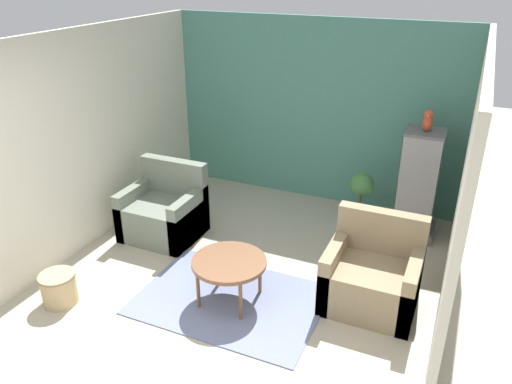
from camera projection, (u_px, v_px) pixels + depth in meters
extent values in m
plane|color=#B2A893|center=(162.00, 377.00, 4.07)|extent=(20.00, 20.00, 0.00)
cube|color=#4C897A|center=(314.00, 112.00, 6.70)|extent=(4.05, 0.06, 2.45)
cube|color=beige|center=(101.00, 134.00, 5.84)|extent=(0.06, 3.77, 2.45)
cube|color=beige|center=(463.00, 193.00, 4.38)|extent=(0.06, 3.77, 2.45)
cube|color=slate|center=(230.00, 300.00, 4.98)|extent=(1.81, 1.27, 0.01)
cylinder|color=brown|center=(229.00, 262.00, 4.79)|extent=(0.73, 0.73, 0.04)
cylinder|color=brown|center=(198.00, 289.00, 4.79)|extent=(0.04, 0.04, 0.43)
cylinder|color=brown|center=(241.00, 301.00, 4.62)|extent=(0.04, 0.04, 0.43)
cylinder|color=brown|center=(220.00, 265.00, 5.16)|extent=(0.04, 0.04, 0.43)
cylinder|color=brown|center=(260.00, 276.00, 5.00)|extent=(0.04, 0.04, 0.43)
cube|color=slate|center=(163.00, 219.00, 6.05)|extent=(0.87, 0.76, 0.46)
cube|color=slate|center=(174.00, 176.00, 6.12)|extent=(0.87, 0.14, 0.44)
cube|color=slate|center=(137.00, 208.00, 6.16)|extent=(0.12, 0.76, 0.61)
cube|color=slate|center=(189.00, 219.00, 5.88)|extent=(0.12, 0.76, 0.61)
cube|color=#8E7A5B|center=(371.00, 285.00, 4.82)|extent=(0.87, 0.76, 0.46)
cube|color=#8E7A5B|center=(382.00, 231.00, 4.89)|extent=(0.87, 0.14, 0.44)
cube|color=#8E7A5B|center=(334.00, 270.00, 4.93)|extent=(0.12, 0.76, 0.61)
cube|color=#8E7A5B|center=(412.00, 288.00, 4.65)|extent=(0.12, 0.76, 0.61)
cube|color=slate|center=(411.00, 229.00, 6.20)|extent=(0.53, 0.53, 0.10)
cube|color=#939399|center=(419.00, 181.00, 5.92)|extent=(0.42, 0.42, 1.19)
cube|color=slate|center=(426.00, 132.00, 5.66)|extent=(0.44, 0.44, 0.03)
ellipsoid|color=#D14C2D|center=(427.00, 123.00, 5.62)|extent=(0.12, 0.15, 0.19)
sphere|color=#D14C2D|center=(429.00, 114.00, 5.56)|extent=(0.10, 0.10, 0.10)
cone|color=gold|center=(428.00, 116.00, 5.52)|extent=(0.04, 0.04, 0.04)
cone|color=#D14C2D|center=(428.00, 123.00, 5.68)|extent=(0.06, 0.12, 0.16)
cylinder|color=#66605B|center=(359.00, 215.00, 6.44)|extent=(0.29, 0.29, 0.19)
cylinder|color=brown|center=(360.00, 200.00, 6.35)|extent=(0.03, 0.03, 0.23)
sphere|color=#427F42|center=(362.00, 184.00, 6.26)|extent=(0.29, 0.29, 0.29)
sphere|color=#427F42|center=(356.00, 186.00, 6.33)|extent=(0.18, 0.18, 0.18)
sphere|color=#427F42|center=(367.00, 188.00, 6.23)|extent=(0.16, 0.16, 0.16)
cylinder|color=tan|center=(59.00, 288.00, 4.89)|extent=(0.34, 0.34, 0.32)
cylinder|color=#957E57|center=(56.00, 276.00, 4.83)|extent=(0.35, 0.35, 0.02)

